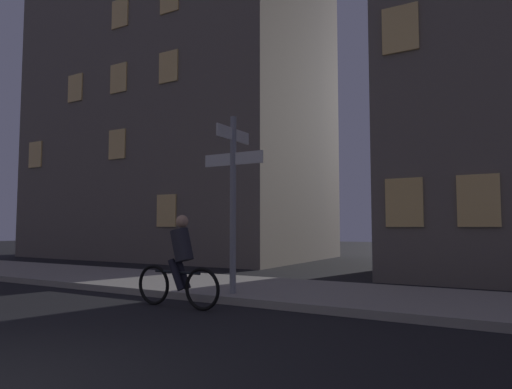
{
  "coord_description": "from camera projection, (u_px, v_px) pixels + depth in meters",
  "views": [
    {
      "loc": [
        4.16,
        -1.73,
        1.41
      ],
      "look_at": [
        -0.17,
        5.79,
        2.02
      ],
      "focal_mm": 31.9,
      "sensor_mm": 36.0,
      "label": 1
    }
  ],
  "objects": [
    {
      "name": "building_left_block",
      "position": [
        180.0,
        56.0,
        22.04
      ],
      "size": [
        13.23,
        7.74,
        19.38
      ],
      "color": "#6B6056",
      "rests_on": "ground_plane"
    },
    {
      "name": "cyclist",
      "position": [
        180.0,
        264.0,
        7.92
      ],
      "size": [
        1.82,
        0.33,
        1.61
      ],
      "color": "black",
      "rests_on": "ground_plane"
    },
    {
      "name": "sidewalk_kerb",
      "position": [
        288.0,
        292.0,
        9.36
      ],
      "size": [
        40.0,
        3.22,
        0.14
      ],
      "primitive_type": "cube",
      "color": "gray",
      "rests_on": "ground_plane"
    },
    {
      "name": "signpost",
      "position": [
        233.0,
        189.0,
        8.81
      ],
      "size": [
        1.32,
        1.13,
        3.42
      ],
      "color": "gray",
      "rests_on": "sidewalk_kerb"
    }
  ]
}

